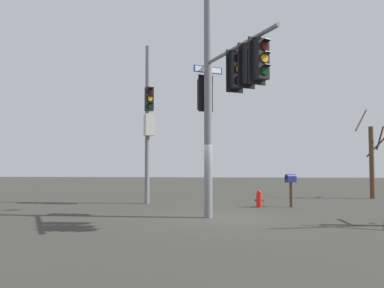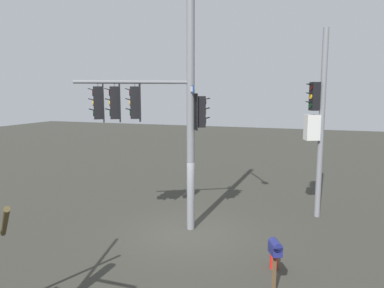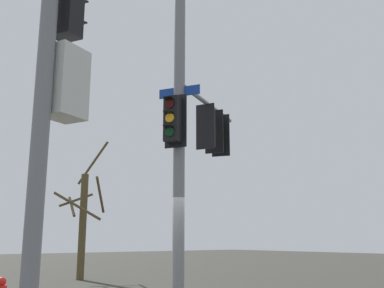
% 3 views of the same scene
% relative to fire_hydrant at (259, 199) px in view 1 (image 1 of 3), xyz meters
% --- Properties ---
extents(ground_plane, '(80.00, 80.00, 0.00)m').
position_rel_fire_hydrant_xyz_m(ground_plane, '(-1.67, -3.22, -0.34)').
color(ground_plane, '#35352D').
extents(main_signal_pole_assembly, '(3.32, 5.15, 9.69)m').
position_rel_fire_hydrant_xyz_m(main_signal_pole_assembly, '(-1.59, -3.94, 4.61)').
color(main_signal_pole_assembly, slate).
rests_on(main_signal_pole_assembly, ground).
extents(secondary_pole_assembly, '(0.60, 0.78, 7.44)m').
position_rel_fire_hydrant_xyz_m(secondary_pole_assembly, '(-4.98, 0.96, 3.55)').
color(secondary_pole_assembly, slate).
rests_on(secondary_pole_assembly, ground).
extents(fire_hydrant, '(0.38, 0.24, 0.73)m').
position_rel_fire_hydrant_xyz_m(fire_hydrant, '(0.00, 0.00, 0.00)').
color(fire_hydrant, red).
rests_on(fire_hydrant, ground).
extents(mailbox, '(0.50, 0.40, 1.41)m').
position_rel_fire_hydrant_xyz_m(mailbox, '(1.36, 0.16, 0.76)').
color(mailbox, '#4C3823').
rests_on(mailbox, ground).
extents(bare_tree_behind_pole, '(1.82, 1.51, 4.90)m').
position_rel_fire_hydrant_xyz_m(bare_tree_behind_pole, '(6.53, 4.61, 1.80)').
color(bare_tree_behind_pole, brown).
rests_on(bare_tree_behind_pole, ground).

